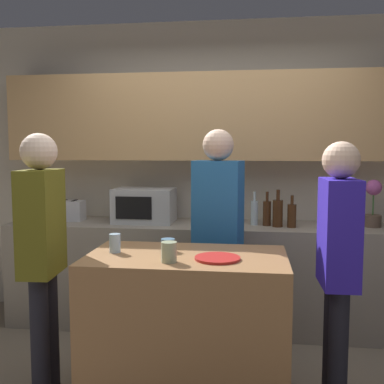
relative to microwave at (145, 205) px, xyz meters
name	(u,v)px	position (x,y,z in m)	size (l,w,h in m)	color
back_wall	(218,150)	(0.63, 0.24, 0.48)	(6.40, 0.40, 2.70)	beige
back_counter	(215,275)	(0.63, -0.03, -0.60)	(3.60, 0.62, 0.90)	gray
kitchen_island	(187,330)	(0.56, -1.28, -0.59)	(1.18, 0.68, 0.93)	#996B42
microwave	(145,205)	(0.00, 0.00, 0.00)	(0.52, 0.39, 0.30)	#B7BABC
toaster	(69,210)	(-0.70, 0.00, -0.06)	(0.26, 0.16, 0.18)	silver
potted_plant	(373,203)	(1.94, 0.00, 0.05)	(0.14, 0.14, 0.39)	brown
bottle_0	(254,212)	(0.97, -0.03, -0.04)	(0.06, 0.06, 0.29)	silver
bottle_1	(267,213)	(1.07, -0.05, -0.04)	(0.07, 0.07, 0.29)	#472814
bottle_2	(278,213)	(1.16, -0.10, -0.03)	(0.08, 0.08, 0.31)	#472814
bottle_3	(292,215)	(1.27, -0.12, -0.05)	(0.07, 0.07, 0.27)	#472814
plate_on_island	(217,258)	(0.75, -1.37, -0.12)	(0.26, 0.26, 0.01)	red
cup_0	(168,245)	(0.43, -1.20, -0.09)	(0.08, 0.08, 0.08)	#5781A3
cup_1	(169,252)	(0.49, -1.46, -0.07)	(0.09, 0.09, 0.11)	#A2B18B
cup_2	(115,243)	(0.12, -1.27, -0.07)	(0.07, 0.07, 0.11)	#A6C8DD
person_left	(218,225)	(0.70, -0.68, -0.04)	(0.37, 0.26, 1.69)	black
person_center	(338,256)	(1.43, -1.27, -0.11)	(0.21, 0.34, 1.59)	black
person_right	(42,245)	(-0.31, -1.34, -0.08)	(0.22, 0.35, 1.64)	black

